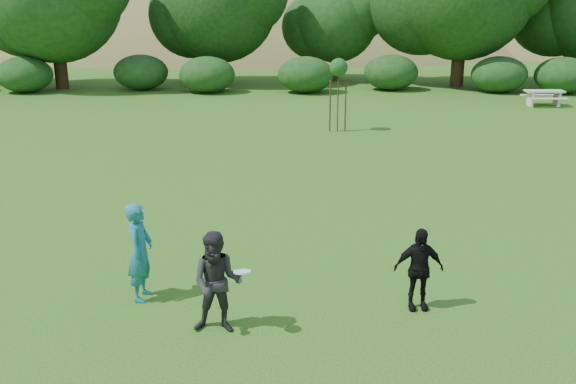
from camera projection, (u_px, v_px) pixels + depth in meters
name	position (u px, v px, depth m)	size (l,w,h in m)	color
ground	(288.00, 302.00, 11.20)	(120.00, 120.00, 0.00)	#19470C
player_teal	(140.00, 252.00, 11.11)	(0.64, 0.42, 1.76)	#1B6D7B
player_grey	(217.00, 283.00, 10.01)	(0.81, 0.63, 1.67)	#262629
player_black	(418.00, 269.00, 10.79)	(0.85, 0.35, 1.45)	black
frisbee	(242.00, 272.00, 9.79)	(0.27, 0.27, 0.06)	white
sapling	(339.00, 70.00, 24.65)	(0.70, 0.70, 2.85)	#3C2B17
picnic_table	(544.00, 95.00, 31.06)	(1.80, 1.48, 0.76)	#B3B2A5
hillside	(283.00, 139.00, 80.16)	(150.00, 72.00, 52.00)	olive
tree_row	(343.00, 1.00, 37.20)	(53.92, 10.38, 9.62)	#3A2616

